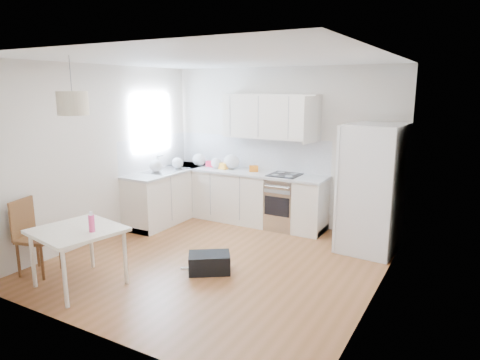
# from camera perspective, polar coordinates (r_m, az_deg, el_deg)

# --- Properties ---
(floor) EXTENTS (4.20, 4.20, 0.00)m
(floor) POSITION_cam_1_polar(r_m,az_deg,el_deg) (6.02, -2.99, -10.79)
(floor) COLOR brown
(floor) RESTS_ON ground
(ceiling) EXTENTS (4.20, 4.20, 0.00)m
(ceiling) POSITION_cam_1_polar(r_m,az_deg,el_deg) (5.56, -3.31, 15.79)
(ceiling) COLOR white
(ceiling) RESTS_ON wall_back
(wall_back) EXTENTS (4.20, 0.00, 4.20)m
(wall_back) POSITION_cam_1_polar(r_m,az_deg,el_deg) (7.47, 5.57, 4.43)
(wall_back) COLOR beige
(wall_back) RESTS_ON floor
(wall_left) EXTENTS (0.00, 4.20, 4.20)m
(wall_left) POSITION_cam_1_polar(r_m,az_deg,el_deg) (6.98, -17.86, 3.36)
(wall_left) COLOR beige
(wall_left) RESTS_ON floor
(wall_right) EXTENTS (0.00, 4.20, 4.20)m
(wall_right) POSITION_cam_1_polar(r_m,az_deg,el_deg) (4.86, 18.24, -0.29)
(wall_right) COLOR beige
(wall_right) RESTS_ON floor
(window_glassblock) EXTENTS (0.02, 1.00, 1.00)m
(window_glassblock) POSITION_cam_1_polar(r_m,az_deg,el_deg) (7.75, -11.73, 7.49)
(window_glassblock) COLOR #BFE0F9
(window_glassblock) RESTS_ON wall_left
(cabinets_back) EXTENTS (3.00, 0.60, 0.88)m
(cabinets_back) POSITION_cam_1_polar(r_m,az_deg,el_deg) (7.64, 0.40, -2.29)
(cabinets_back) COLOR white
(cabinets_back) RESTS_ON floor
(cabinets_left) EXTENTS (0.60, 1.80, 0.88)m
(cabinets_left) POSITION_cam_1_polar(r_m,az_deg,el_deg) (7.81, -9.48, -2.14)
(cabinets_left) COLOR white
(cabinets_left) RESTS_ON floor
(counter_back) EXTENTS (3.02, 0.64, 0.04)m
(counter_back) POSITION_cam_1_polar(r_m,az_deg,el_deg) (7.54, 0.41, 1.10)
(counter_back) COLOR silver
(counter_back) RESTS_ON cabinets_back
(counter_left) EXTENTS (0.64, 1.82, 0.04)m
(counter_left) POSITION_cam_1_polar(r_m,az_deg,el_deg) (7.71, -9.60, 1.18)
(counter_left) COLOR silver
(counter_left) RESTS_ON cabinets_left
(backsplash_back) EXTENTS (3.00, 0.01, 0.58)m
(backsplash_back) POSITION_cam_1_polar(r_m,az_deg,el_deg) (7.74, 1.47, 3.71)
(backsplash_back) COLOR white
(backsplash_back) RESTS_ON wall_back
(backsplash_left) EXTENTS (0.01, 1.80, 0.58)m
(backsplash_left) POSITION_cam_1_polar(r_m,az_deg,el_deg) (7.85, -11.36, 3.59)
(backsplash_left) COLOR white
(backsplash_left) RESTS_ON wall_left
(upper_cabinets) EXTENTS (1.70, 0.32, 0.75)m
(upper_cabinets) POSITION_cam_1_polar(r_m,az_deg,el_deg) (7.34, 4.06, 8.44)
(upper_cabinets) COLOR white
(upper_cabinets) RESTS_ON wall_back
(range_oven) EXTENTS (0.50, 0.61, 0.88)m
(range_oven) POSITION_cam_1_polar(r_m,az_deg,el_deg) (7.30, 5.91, -3.05)
(range_oven) COLOR #B3B5B8
(range_oven) RESTS_ON floor
(sink) EXTENTS (0.50, 0.80, 0.16)m
(sink) POSITION_cam_1_polar(r_m,az_deg,el_deg) (7.67, -9.84, 1.23)
(sink) COLOR #B3B5B8
(sink) RESTS_ON counter_left
(refrigerator) EXTENTS (0.95, 0.99, 1.86)m
(refrigerator) POSITION_cam_1_polar(r_m,az_deg,el_deg) (6.48, 17.39, -1.04)
(refrigerator) COLOR white
(refrigerator) RESTS_ON floor
(dining_table) EXTENTS (1.07, 1.07, 0.72)m
(dining_table) POSITION_cam_1_polar(r_m,az_deg,el_deg) (5.46, -20.86, -6.88)
(dining_table) COLOR beige
(dining_table) RESTS_ON floor
(dining_chair) EXTENTS (0.50, 0.50, 0.97)m
(dining_chair) POSITION_cam_1_polar(r_m,az_deg,el_deg) (6.07, -25.35, -6.90)
(dining_chair) COLOR #513218
(dining_chair) RESTS_ON floor
(drink_bottle) EXTENTS (0.08, 0.08, 0.24)m
(drink_bottle) POSITION_cam_1_polar(r_m,az_deg,el_deg) (5.24, -19.19, -5.28)
(drink_bottle) COLOR #F3438A
(drink_bottle) RESTS_ON dining_table
(gym_bag) EXTENTS (0.63, 0.59, 0.25)m
(gym_bag) POSITION_cam_1_polar(r_m,az_deg,el_deg) (5.67, -4.11, -10.96)
(gym_bag) COLOR black
(gym_bag) RESTS_ON floor
(pendant_lamp) EXTENTS (0.36, 0.36, 0.27)m
(pendant_lamp) POSITION_cam_1_polar(r_m,az_deg,el_deg) (5.20, -21.41, 9.50)
(pendant_lamp) COLOR #C4B996
(pendant_lamp) RESTS_ON ceiling
(grocery_bag_a) EXTENTS (0.26, 0.22, 0.23)m
(grocery_bag_a) POSITION_cam_1_polar(r_m,az_deg,el_deg) (8.03, -5.48, 2.70)
(grocery_bag_a) COLOR silver
(grocery_bag_a) RESTS_ON counter_back
(grocery_bag_b) EXTENTS (0.21, 0.18, 0.19)m
(grocery_bag_b) POSITION_cam_1_polar(r_m,az_deg,el_deg) (7.77, -3.16, 2.26)
(grocery_bag_b) COLOR silver
(grocery_bag_b) RESTS_ON counter_back
(grocery_bag_c) EXTENTS (0.29, 0.25, 0.27)m
(grocery_bag_c) POSITION_cam_1_polar(r_m,az_deg,el_deg) (7.68, -1.14, 2.46)
(grocery_bag_c) COLOR silver
(grocery_bag_c) RESTS_ON counter_back
(grocery_bag_d) EXTENTS (0.22, 0.18, 0.19)m
(grocery_bag_d) POSITION_cam_1_polar(r_m,az_deg,el_deg) (7.85, -8.33, 2.28)
(grocery_bag_d) COLOR silver
(grocery_bag_d) RESTS_ON counter_back
(grocery_bag_e) EXTENTS (0.24, 0.21, 0.22)m
(grocery_bag_e) POSITION_cam_1_polar(r_m,az_deg,el_deg) (7.55, -11.15, 1.88)
(grocery_bag_e) COLOR silver
(grocery_bag_e) RESTS_ON counter_left
(snack_orange) EXTENTS (0.18, 0.16, 0.11)m
(snack_orange) POSITION_cam_1_polar(r_m,az_deg,el_deg) (7.45, 1.84, 1.53)
(snack_orange) COLOR orange
(snack_orange) RESTS_ON counter_back
(snack_yellow) EXTENTS (0.18, 0.14, 0.11)m
(snack_yellow) POSITION_cam_1_polar(r_m,az_deg,el_deg) (7.69, -2.24, 1.88)
(snack_yellow) COLOR #FFA628
(snack_yellow) RESTS_ON counter_back
(snack_red) EXTENTS (0.16, 0.10, 0.10)m
(snack_red) POSITION_cam_1_polar(r_m,az_deg,el_deg) (7.94, -3.98, 2.16)
(snack_red) COLOR #B61633
(snack_red) RESTS_ON counter_back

